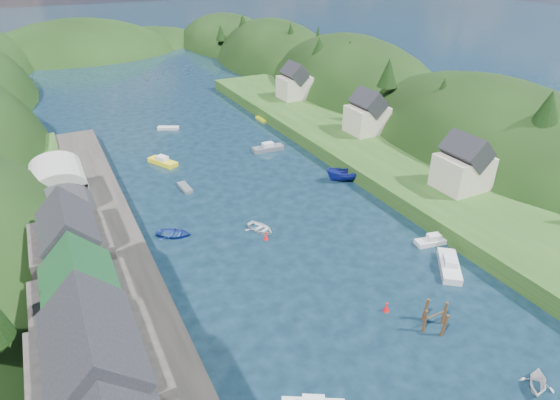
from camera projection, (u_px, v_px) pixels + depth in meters
ground at (223, 167)px, 81.93m from camera, size 600.00×600.00×0.00m
hillside_right at (350, 126)px, 123.13m from camera, size 36.00×245.56×48.00m
far_hills at (114, 77)px, 184.67m from camera, size 103.00×68.00×44.00m
hill_trees at (193, 85)px, 88.16m from camera, size 90.20×150.14×12.13m
quay_left at (109, 308)px, 48.30m from camera, size 12.00×110.00×2.00m
terrace_left_grass at (34, 329)px, 45.37m from camera, size 12.00×110.00×2.50m
quayside_buildings at (98, 365)px, 33.95m from camera, size 8.00×35.84×12.90m
boat_sheds at (62, 199)px, 60.36m from camera, size 7.00×21.00×7.50m
terrace_right at (374, 155)px, 83.59m from camera, size 16.00×120.00×2.40m
right_bank_cottages at (362, 115)px, 89.12m from camera, size 9.00×59.24×8.41m
piling_cluster_far at (434, 319)px, 46.78m from camera, size 3.13×2.93×3.28m
channel_buoy_near at (386, 307)px, 49.22m from camera, size 0.70×0.70×1.10m
channel_buoy_far at (266, 236)px, 61.40m from camera, size 0.70×0.70×1.10m
moored_boats at (313, 246)px, 59.00m from camera, size 36.26×87.61×2.49m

